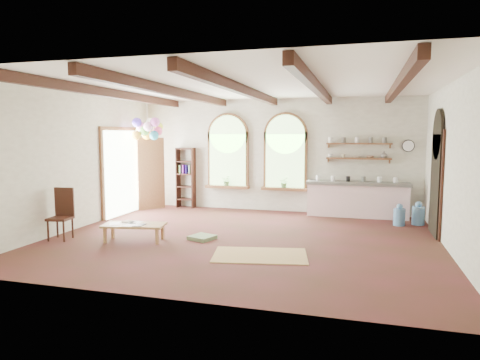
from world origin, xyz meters
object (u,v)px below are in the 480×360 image
(balloon_cluster, at_px, (147,129))
(kitchen_counter, at_px, (357,199))
(side_chair, at_px, (61,225))
(coffee_table, at_px, (134,226))

(balloon_cluster, bearing_deg, kitchen_counter, 8.97)
(kitchen_counter, height_order, side_chair, side_chair)
(side_chair, bearing_deg, kitchen_counter, 35.84)
(kitchen_counter, xyz_separation_m, side_chair, (-5.95, -4.30, -0.16))
(coffee_table, relative_size, balloon_cluster, 1.16)
(coffee_table, bearing_deg, kitchen_counter, 42.41)
(coffee_table, relative_size, side_chair, 1.25)
(kitchen_counter, relative_size, balloon_cluster, 2.31)
(balloon_cluster, bearing_deg, side_chair, -94.26)
(coffee_table, distance_m, balloon_cluster, 3.94)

